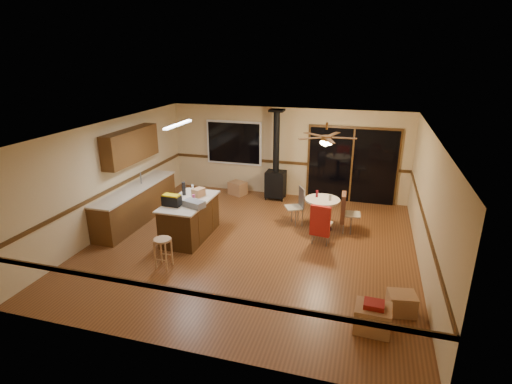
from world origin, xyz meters
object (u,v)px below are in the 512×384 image
at_px(chair_right, 344,208).
at_px(box_corner_a, 372,318).
at_px(kitchen_island, 190,219).
at_px(wood_stove, 276,175).
at_px(chair_near, 320,221).
at_px(blue_bucket, 188,243).
at_px(box_corner_b, 402,303).
at_px(dining_table, 322,209).
at_px(chair_left, 298,202).
at_px(toolbox_grey, 194,204).
at_px(toolbox_black, 172,201).
at_px(box_under_window, 238,188).
at_px(bar_stool, 163,253).

bearing_deg(chair_right, box_corner_a, -78.54).
bearing_deg(box_corner_a, kitchen_island, 151.20).
relative_size(wood_stove, chair_near, 3.60).
height_order(blue_bucket, box_corner_b, box_corner_b).
bearing_deg(dining_table, chair_right, 4.47).
relative_size(wood_stove, box_corner_a, 4.63).
bearing_deg(dining_table, wood_stove, 131.32).
bearing_deg(chair_left, toolbox_grey, -138.56).
bearing_deg(box_corner_a, blue_bucket, 156.60).
distance_m(toolbox_grey, chair_left, 2.66).
xyz_separation_m(kitchen_island, wood_stove, (1.30, 3.05, 0.28)).
bearing_deg(blue_bucket, toolbox_black, 156.50).
bearing_deg(wood_stove, kitchen_island, -113.09).
distance_m(wood_stove, box_corner_a, 6.03).
height_order(chair_right, box_under_window, chair_right).
bearing_deg(toolbox_grey, dining_table, 31.72).
xyz_separation_m(chair_left, box_under_window, (-2.15, 1.69, -0.39)).
height_order(dining_table, box_corner_a, dining_table).
distance_m(kitchen_island, blue_bucket, 0.68).
bearing_deg(toolbox_black, wood_stove, 66.11).
relative_size(box_under_window, box_corner_a, 0.89).
xyz_separation_m(wood_stove, box_corner_b, (3.27, -4.73, -0.55)).
bearing_deg(chair_left, kitchen_island, -147.97).
height_order(wood_stove, box_corner_a, wood_stove).
height_order(chair_right, box_corner_a, chair_right).
distance_m(wood_stove, box_under_window, 1.30).
height_order(blue_bucket, box_under_window, box_under_window).
bearing_deg(box_corner_b, chair_right, 111.55).
distance_m(toolbox_grey, box_under_window, 3.52).
bearing_deg(bar_stool, chair_near, 32.38).
height_order(wood_stove, chair_left, wood_stove).
height_order(toolbox_grey, bar_stool, toolbox_grey).
height_order(toolbox_black, chair_left, toolbox_black).
bearing_deg(bar_stool, box_corner_a, -11.65).
bearing_deg(toolbox_grey, bar_stool, -100.39).
bearing_deg(toolbox_black, toolbox_grey, 6.03).
relative_size(bar_stool, chair_left, 1.15).
distance_m(toolbox_black, bar_stool, 1.29).
distance_m(wood_stove, toolbox_grey, 3.54).
bearing_deg(chair_right, box_under_window, 151.28).
distance_m(bar_stool, chair_right, 4.30).
distance_m(toolbox_black, chair_right, 4.00).
bearing_deg(kitchen_island, toolbox_black, -119.94).
bearing_deg(wood_stove, chair_left, -59.53).
height_order(chair_right, box_corner_b, chair_right).
xyz_separation_m(blue_bucket, box_corner_a, (3.91, -1.69, 0.08)).
bearing_deg(chair_right, chair_near, -115.63).
bearing_deg(blue_bucket, chair_right, 30.38).
bearing_deg(chair_right, dining_table, -175.53).
distance_m(bar_stool, box_corner_a, 4.11).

